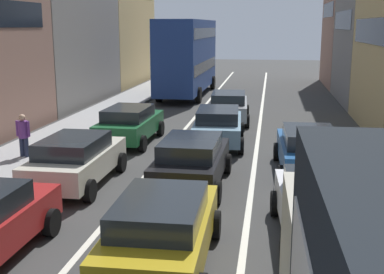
{
  "coord_description": "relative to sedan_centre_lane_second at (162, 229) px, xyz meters",
  "views": [
    {
      "loc": [
        2.15,
        -1.65,
        4.69
      ],
      "look_at": [
        0.0,
        12.0,
        1.6
      ],
      "focal_mm": 46.75,
      "sensor_mm": 36.0,
      "label": 1
    }
  ],
  "objects": [
    {
      "name": "sidewalk_left",
      "position": [
        -6.85,
        12.72,
        -0.73
      ],
      "size": [
        2.6,
        64.0,
        0.14
      ],
      "primitive_type": "cube",
      "color": "#979797",
      "rests_on": "ground"
    },
    {
      "name": "lane_stripe_left",
      "position": [
        -1.85,
        12.72,
        -0.79
      ],
      "size": [
        0.16,
        60.0,
        0.01
      ],
      "primitive_type": "cube",
      "color": "silver",
      "rests_on": "ground"
    },
    {
      "name": "lane_stripe_right",
      "position": [
        1.55,
        12.72,
        -0.79
      ],
      "size": [
        0.16,
        60.0,
        0.01
      ],
      "primitive_type": "cube",
      "color": "silver",
      "rests_on": "ground"
    },
    {
      "name": "sedan_centre_lane_second",
      "position": [
        0.0,
        0.0,
        0.0
      ],
      "size": [
        2.14,
        4.34,
        1.49
      ],
      "rotation": [
        0.0,
        0.0,
        1.59
      ],
      "color": "#B29319",
      "rests_on": "ground"
    },
    {
      "name": "hatchback_centre_lane_third",
      "position": [
        -0.23,
        5.15,
        0.0
      ],
      "size": [
        2.1,
        4.32,
        1.49
      ],
      "rotation": [
        0.0,
        0.0,
        1.56
      ],
      "color": "black",
      "rests_on": "ground"
    },
    {
      "name": "sedan_left_lane_third",
      "position": [
        -3.66,
        4.76,
        0.0
      ],
      "size": [
        2.06,
        4.3,
        1.49
      ],
      "rotation": [
        0.0,
        0.0,
        1.57
      ],
      "color": "beige",
      "rests_on": "ground"
    },
    {
      "name": "coupe_centre_lane_fourth",
      "position": [
        -0.01,
        10.54,
        0.0
      ],
      "size": [
        2.27,
        4.4,
        1.49
      ],
      "rotation": [
        0.0,
        0.0,
        1.63
      ],
      "color": "#759EB7",
      "rests_on": "ground"
    },
    {
      "name": "sedan_left_lane_fourth",
      "position": [
        -3.61,
        10.36,
        0.0
      ],
      "size": [
        2.12,
        4.33,
        1.49
      ],
      "rotation": [
        0.0,
        0.0,
        1.55
      ],
      "color": "#19592D",
      "rests_on": "ground"
    },
    {
      "name": "sedan_centre_lane_fifth",
      "position": [
        -0.02,
        15.49,
        0.0
      ],
      "size": [
        2.25,
        4.39,
        1.49
      ],
      "rotation": [
        0.0,
        0.0,
        1.63
      ],
      "color": "gray",
      "rests_on": "ground"
    },
    {
      "name": "sedan_right_lane_behind_truck",
      "position": [
        3.24,
        1.68,
        0.0
      ],
      "size": [
        2.29,
        4.41,
        1.49
      ],
      "rotation": [
        0.0,
        0.0,
        1.64
      ],
      "color": "silver",
      "rests_on": "ground"
    },
    {
      "name": "wagon_right_lane_far",
      "position": [
        3.29,
        7.02,
        0.0
      ],
      "size": [
        2.21,
        4.37,
        1.49
      ],
      "rotation": [
        0.0,
        0.0,
        1.61
      ],
      "color": "#194C8C",
      "rests_on": "ground"
    },
    {
      "name": "bus_mid_queue_primary",
      "position": [
        -3.58,
        24.59,
        2.03
      ],
      "size": [
        2.89,
        10.53,
        5.06
      ],
      "rotation": [
        0.0,
        0.0,
        1.56
      ],
      "color": "navy",
      "rests_on": "ground"
    },
    {
      "name": "pedestrian_near_kerb",
      "position": [
        -6.55,
        7.11,
        0.15
      ],
      "size": [
        0.54,
        0.34,
        1.66
      ],
      "rotation": [
        0.0,
        0.0,
        4.62
      ],
      "color": "#262D47",
      "rests_on": "ground"
    }
  ]
}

